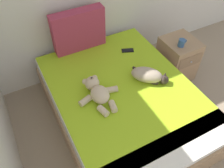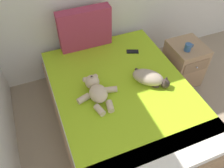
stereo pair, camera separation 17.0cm
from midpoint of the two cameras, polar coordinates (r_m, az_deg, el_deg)
bed at (r=2.67m, az=4.46°, el=-5.20°), size 1.46×1.95×0.51m
patterned_cushion at (r=2.89m, az=-4.96°, el=13.31°), size 0.64×0.14×0.50m
cat at (r=2.53m, az=11.11°, el=1.40°), size 0.38×0.42×0.15m
teddy_bear at (r=2.36m, az=-1.76°, el=-1.67°), size 0.44×0.49×0.16m
cell_phone at (r=2.94m, az=6.72°, el=7.86°), size 0.16×0.12×0.01m
nightstand at (r=3.27m, az=18.57°, el=4.80°), size 0.42×0.48×0.58m
mug at (r=2.99m, az=19.72°, el=8.43°), size 0.12×0.08×0.09m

